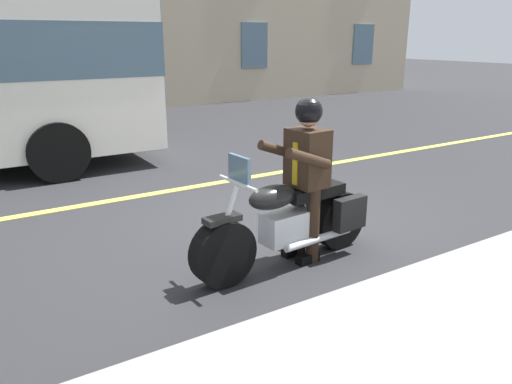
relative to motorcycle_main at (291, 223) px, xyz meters
name	(u,v)px	position (x,y,z in m)	size (l,w,h in m)	color
ground_plane	(275,222)	(-0.52, -1.06, -0.45)	(80.00, 80.00, 0.00)	#28282B
lane_center_stripe	(207,185)	(-0.52, -3.06, -0.45)	(60.00, 0.16, 0.01)	#E5DB4C
motorcycle_main	(291,223)	(0.00, 0.00, 0.00)	(2.22, 0.70, 1.26)	black
rider_main	(306,166)	(-0.19, -0.02, 0.58)	(0.65, 0.58, 1.74)	black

